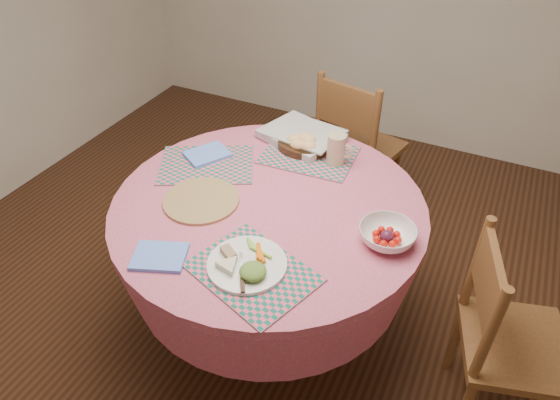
{
  "coord_description": "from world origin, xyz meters",
  "views": [
    {
      "loc": [
        0.71,
        -1.36,
        1.96
      ],
      "look_at": [
        0.05,
        0.0,
        0.78
      ],
      "focal_mm": 32.0,
      "sensor_mm": 36.0,
      "label": 1
    }
  ],
  "objects_px": {
    "chair_back": "(355,145)",
    "latte_mug": "(337,149)",
    "bread_bowl": "(302,144)",
    "fruit_bowl": "(387,235)",
    "wicker_trivet": "(201,200)",
    "dining_table": "(269,239)",
    "dinner_plate": "(248,264)",
    "chair_right": "(504,337)"
  },
  "relations": [
    {
      "from": "dining_table",
      "to": "fruit_bowl",
      "type": "height_order",
      "value": "fruit_bowl"
    },
    {
      "from": "bread_bowl",
      "to": "fruit_bowl",
      "type": "height_order",
      "value": "bread_bowl"
    },
    {
      "from": "dining_table",
      "to": "wicker_trivet",
      "type": "xyz_separation_m",
      "value": [
        -0.24,
        -0.11,
        0.2
      ]
    },
    {
      "from": "chair_right",
      "to": "dining_table",
      "type": "bearing_deg",
      "value": 74.95
    },
    {
      "from": "chair_right",
      "to": "chair_back",
      "type": "height_order",
      "value": "chair_back"
    },
    {
      "from": "dining_table",
      "to": "wicker_trivet",
      "type": "distance_m",
      "value": 0.33
    },
    {
      "from": "bread_bowl",
      "to": "fruit_bowl",
      "type": "distance_m",
      "value": 0.67
    },
    {
      "from": "fruit_bowl",
      "to": "latte_mug",
      "type": "bearing_deg",
      "value": 131.01
    },
    {
      "from": "dining_table",
      "to": "latte_mug",
      "type": "relative_size",
      "value": 9.2
    },
    {
      "from": "fruit_bowl",
      "to": "chair_right",
      "type": "bearing_deg",
      "value": 3.27
    },
    {
      "from": "dinner_plate",
      "to": "latte_mug",
      "type": "distance_m",
      "value": 0.73
    },
    {
      "from": "chair_right",
      "to": "dinner_plate",
      "type": "relative_size",
      "value": 3.18
    },
    {
      "from": "dinner_plate",
      "to": "latte_mug",
      "type": "height_order",
      "value": "latte_mug"
    },
    {
      "from": "dining_table",
      "to": "chair_right",
      "type": "distance_m",
      "value": 0.96
    },
    {
      "from": "wicker_trivet",
      "to": "dinner_plate",
      "type": "bearing_deg",
      "value": -35.14
    },
    {
      "from": "bread_bowl",
      "to": "chair_back",
      "type": "bearing_deg",
      "value": 82.6
    },
    {
      "from": "dining_table",
      "to": "chair_right",
      "type": "relative_size",
      "value": 1.44
    },
    {
      "from": "chair_back",
      "to": "latte_mug",
      "type": "relative_size",
      "value": 6.73
    },
    {
      "from": "chair_back",
      "to": "latte_mug",
      "type": "bearing_deg",
      "value": 111.79
    },
    {
      "from": "chair_right",
      "to": "bread_bowl",
      "type": "distance_m",
      "value": 1.12
    },
    {
      "from": "chair_right",
      "to": "latte_mug",
      "type": "height_order",
      "value": "latte_mug"
    },
    {
      "from": "chair_back",
      "to": "bread_bowl",
      "type": "relative_size",
      "value": 3.94
    },
    {
      "from": "dining_table",
      "to": "chair_back",
      "type": "relative_size",
      "value": 1.37
    },
    {
      "from": "dinner_plate",
      "to": "wicker_trivet",
      "type": "bearing_deg",
      "value": 144.86
    },
    {
      "from": "dining_table",
      "to": "chair_back",
      "type": "height_order",
      "value": "chair_back"
    },
    {
      "from": "fruit_bowl",
      "to": "dining_table",
      "type": "bearing_deg",
      "value": 177.82
    },
    {
      "from": "wicker_trivet",
      "to": "fruit_bowl",
      "type": "relative_size",
      "value": 1.31
    },
    {
      "from": "latte_mug",
      "to": "dinner_plate",
      "type": "bearing_deg",
      "value": -93.0
    },
    {
      "from": "dinner_plate",
      "to": "latte_mug",
      "type": "bearing_deg",
      "value": 87.0
    },
    {
      "from": "chair_right",
      "to": "wicker_trivet",
      "type": "distance_m",
      "value": 1.24
    },
    {
      "from": "dining_table",
      "to": "chair_back",
      "type": "xyz_separation_m",
      "value": [
        0.04,
        1.0,
        -0.08
      ]
    },
    {
      "from": "wicker_trivet",
      "to": "bread_bowl",
      "type": "xyz_separation_m",
      "value": [
        0.21,
        0.51,
        0.03
      ]
    },
    {
      "from": "dining_table",
      "to": "chair_back",
      "type": "distance_m",
      "value": 1.0
    },
    {
      "from": "chair_right",
      "to": "chair_back",
      "type": "distance_m",
      "value": 1.34
    },
    {
      "from": "chair_right",
      "to": "dinner_plate",
      "type": "bearing_deg",
      "value": 97.18
    },
    {
      "from": "chair_right",
      "to": "bread_bowl",
      "type": "bearing_deg",
      "value": 52.62
    },
    {
      "from": "chair_right",
      "to": "wicker_trivet",
      "type": "height_order",
      "value": "chair_right"
    },
    {
      "from": "dinner_plate",
      "to": "fruit_bowl",
      "type": "xyz_separation_m",
      "value": [
        0.38,
        0.33,
        0.01
      ]
    },
    {
      "from": "dinner_plate",
      "to": "latte_mug",
      "type": "relative_size",
      "value": 2.01
    },
    {
      "from": "fruit_bowl",
      "to": "wicker_trivet",
      "type": "bearing_deg",
      "value": -172.85
    },
    {
      "from": "dining_table",
      "to": "dinner_plate",
      "type": "height_order",
      "value": "dinner_plate"
    },
    {
      "from": "bread_bowl",
      "to": "latte_mug",
      "type": "distance_m",
      "value": 0.18
    }
  ]
}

